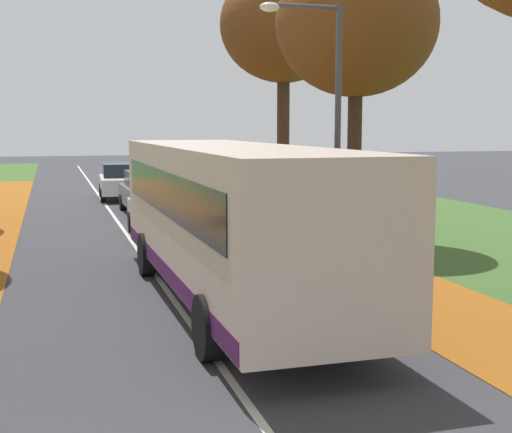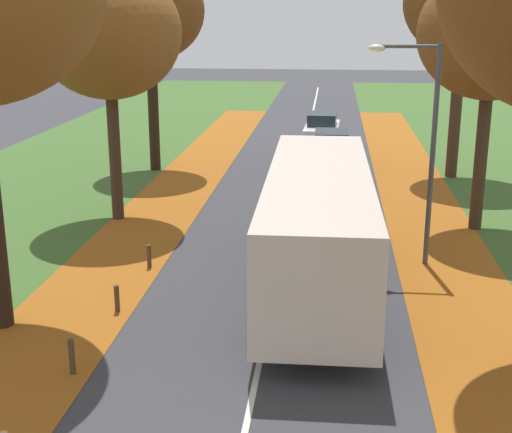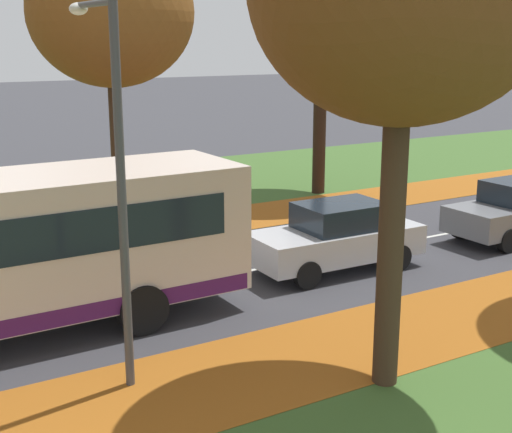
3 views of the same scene
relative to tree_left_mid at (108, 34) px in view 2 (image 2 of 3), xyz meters
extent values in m
cube|color=#3D6028|center=(-3.41, 2.74, -6.07)|extent=(12.00, 90.00, 0.01)
cube|color=#9E5619|center=(1.19, -3.26, -6.07)|extent=(2.80, 60.00, 0.00)
cube|color=#9E5619|center=(10.39, -3.26, -6.07)|extent=(2.80, 60.00, 0.00)
cube|color=silver|center=(5.79, 2.74, -6.07)|extent=(0.12, 80.00, 0.01)
cylinder|color=#422D1E|center=(0.00, 0.00, -3.89)|extent=(0.39, 0.39, 4.36)
ellipsoid|color=brown|center=(0.00, 0.00, 0.03)|extent=(4.65, 4.65, 4.18)
cylinder|color=black|center=(-0.59, 7.65, -3.55)|extent=(0.45, 0.45, 5.04)
ellipsoid|color=brown|center=(-0.59, 7.65, 0.69)|extent=(4.60, 4.60, 4.14)
cylinder|color=#422D1E|center=(11.79, 0.11, -3.85)|extent=(0.40, 0.40, 4.46)
ellipsoid|color=brown|center=(11.79, 0.11, 0.06)|extent=(4.46, 4.46, 4.01)
cylinder|color=#422D1E|center=(12.17, 7.62, -3.43)|extent=(0.48, 0.48, 5.30)
ellipsoid|color=brown|center=(12.17, 7.62, 1.02)|extent=(4.79, 4.79, 4.31)
cylinder|color=#4C3823|center=(2.23, -10.53, -5.71)|extent=(0.12, 0.12, 0.73)
cylinder|color=#4C3823|center=(2.23, -7.54, -5.75)|extent=(0.12, 0.12, 0.65)
cylinder|color=#4C3823|center=(2.23, -4.56, -5.75)|extent=(0.12, 0.12, 0.65)
cylinder|color=#47474C|center=(9.79, -3.46, -3.08)|extent=(0.14, 0.14, 6.00)
cylinder|color=#47474C|center=(8.99, -3.46, -0.18)|extent=(1.60, 0.10, 0.10)
ellipsoid|color=silver|center=(8.19, -3.46, -0.23)|extent=(0.44, 0.28, 0.20)
cube|color=beige|center=(6.83, -5.38, -4.35)|extent=(2.65, 10.44, 2.50)
cube|color=#19232D|center=(6.90, -10.52, -4.00)|extent=(2.30, 0.13, 1.30)
cube|color=#19232D|center=(6.83, -5.38, -3.95)|extent=(2.67, 9.19, 0.80)
cube|color=#4C1951|center=(6.83, -5.38, -5.42)|extent=(2.67, 10.23, 0.32)
cylinder|color=black|center=(8.06, -8.58, -5.60)|extent=(0.31, 0.96, 0.96)
cylinder|color=black|center=(5.69, -8.62, -5.60)|extent=(0.31, 0.96, 0.96)
cylinder|color=black|center=(7.97, -2.50, -5.60)|extent=(0.31, 0.96, 0.96)
cylinder|color=black|center=(5.60, -2.54, -5.60)|extent=(0.31, 0.96, 0.96)
cube|color=#B7BABF|center=(6.76, 2.87, -5.41)|extent=(1.79, 4.24, 0.70)
cube|color=#19232D|center=(6.76, 3.02, -4.76)|extent=(1.49, 2.05, 0.60)
cylinder|color=black|center=(7.51, 1.55, -5.76)|extent=(0.23, 0.64, 0.64)
cylinder|color=black|center=(5.95, 1.59, -5.76)|extent=(0.23, 0.64, 0.64)
cylinder|color=black|center=(7.57, 4.16, -5.76)|extent=(0.23, 0.64, 0.64)
cylinder|color=black|center=(6.01, 4.19, -5.76)|extent=(0.23, 0.64, 0.64)
cube|color=slate|center=(7.11, 8.85, -5.41)|extent=(1.77, 4.23, 0.70)
cube|color=#19232D|center=(7.10, 9.00, -4.76)|extent=(1.48, 2.04, 0.60)
cylinder|color=black|center=(7.91, 7.56, -5.76)|extent=(0.23, 0.64, 0.64)
cylinder|color=black|center=(6.34, 7.54, -5.76)|extent=(0.23, 0.64, 0.64)
cylinder|color=black|center=(7.87, 10.16, -5.76)|extent=(0.23, 0.64, 0.64)
cylinder|color=black|center=(6.30, 10.14, -5.76)|extent=(0.23, 0.64, 0.64)
cube|color=silver|center=(6.60, 14.48, -5.41)|extent=(1.88, 4.27, 0.70)
cube|color=#19232D|center=(6.61, 14.63, -4.76)|extent=(1.53, 2.08, 0.60)
cylinder|color=black|center=(7.32, 13.15, -5.76)|extent=(0.25, 0.65, 0.64)
cylinder|color=black|center=(5.76, 13.21, -5.76)|extent=(0.25, 0.65, 0.64)
cylinder|color=black|center=(7.44, 15.75, -5.76)|extent=(0.25, 0.65, 0.64)
cylinder|color=black|center=(5.87, 15.82, -5.76)|extent=(0.25, 0.65, 0.64)
camera|label=1|loc=(3.59, -18.34, -2.72)|focal=50.00mm
camera|label=2|loc=(7.08, -22.51, 0.74)|focal=50.00mm
camera|label=3|loc=(19.78, -7.05, -0.68)|focal=50.00mm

